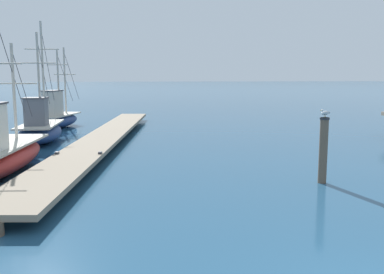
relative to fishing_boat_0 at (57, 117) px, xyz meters
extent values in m
cube|color=gray|center=(3.61, -7.10, -0.34)|extent=(3.83, 23.34, 0.16)
cylinder|color=brown|center=(3.00, -14.06, -0.57)|extent=(0.36, 0.36, 0.29)
cylinder|color=brown|center=(3.41, -9.42, -0.57)|extent=(0.36, 0.36, 0.29)
cylinder|color=brown|center=(3.81, -4.78, -0.57)|extent=(0.36, 0.36, 0.29)
cylinder|color=brown|center=(4.22, -0.15, -0.57)|extent=(0.36, 0.36, 0.29)
cylinder|color=brown|center=(4.63, 4.49, -0.57)|extent=(0.36, 0.36, 0.29)
cube|color=#333338|center=(2.41, -11.67, -0.22)|extent=(0.14, 0.21, 0.08)
cube|color=#333338|center=(4.00, -11.81, -0.22)|extent=(0.14, 0.21, 0.08)
ellipsoid|color=navy|center=(0.03, 0.12, -0.29)|extent=(2.60, 4.73, 0.85)
cube|color=#B2AD9E|center=(0.03, 0.12, 0.09)|extent=(2.31, 4.25, 0.08)
cube|color=#B7B2A8|center=(-0.13, -0.54, 0.88)|extent=(1.06, 1.46, 1.49)
cube|color=#3D3D42|center=(-0.13, -0.54, 1.66)|extent=(1.15, 1.58, 0.06)
cylinder|color=#B2ADA3|center=(0.08, 0.33, 2.15)|extent=(0.11, 0.11, 4.03)
cylinder|color=#B2ADA3|center=(0.08, 0.33, 3.26)|extent=(1.44, 0.39, 0.06)
cylinder|color=#333338|center=(0.33, 1.39, 2.35)|extent=(0.50, 2.05, 2.99)
cylinder|color=#B2ADA3|center=(0.31, 1.31, 2.26)|extent=(0.11, 0.11, 4.26)
cylinder|color=#B2ADA3|center=(0.31, 1.31, 2.65)|extent=(1.44, 0.39, 0.06)
cylinder|color=#333338|center=(0.57, 2.43, 2.48)|extent=(0.53, 2.16, 3.15)
cylinder|color=#333338|center=(0.78, -11.17, 2.93)|extent=(0.17, 2.54, 3.61)
cylinder|color=#B2ADA3|center=(0.79, -10.98, 2.02)|extent=(0.11, 0.11, 3.55)
cylinder|color=#B2ADA3|center=(0.79, -10.98, 2.32)|extent=(1.75, 0.16, 0.06)
cylinder|color=#333338|center=(0.84, -10.03, 2.20)|extent=(0.13, 1.85, 2.63)
ellipsoid|color=navy|center=(0.42, -6.00, -0.24)|extent=(2.04, 4.61, 0.95)
cube|color=#B2AD9E|center=(0.42, -6.00, 0.20)|extent=(1.80, 4.15, 0.08)
cube|color=#565B66|center=(0.44, -6.68, 0.87)|extent=(1.00, 0.97, 1.28)
cube|color=#3D3D42|center=(0.44, -6.68, 1.54)|extent=(1.08, 1.05, 0.06)
cylinder|color=#B2ADA3|center=(0.42, -5.77, 2.46)|extent=(0.11, 0.11, 4.45)
cylinder|color=#B2ADA3|center=(0.42, -5.77, 3.21)|extent=(1.70, 0.11, 0.06)
cylinder|color=#333338|center=(0.38, -4.57, 2.69)|extent=(0.10, 2.32, 3.30)
cylinder|color=#B2ADA3|center=(0.38, -4.75, 2.78)|extent=(0.11, 0.11, 5.10)
cylinder|color=#B2ADA3|center=(0.38, -4.75, 3.93)|extent=(1.70, 0.11, 0.06)
cylinder|color=#333338|center=(0.34, -3.37, 3.04)|extent=(0.11, 2.65, 3.77)
cylinder|color=brown|center=(11.21, -15.05, 0.31)|extent=(0.26, 0.26, 2.06)
cylinder|color=#28282D|center=(11.21, -15.05, 1.31)|extent=(0.30, 0.30, 0.06)
cylinder|color=gold|center=(11.22, -15.08, 1.38)|extent=(0.01, 0.01, 0.07)
cylinder|color=gold|center=(11.20, -15.03, 1.38)|extent=(0.01, 0.01, 0.07)
ellipsoid|color=white|center=(11.21, -15.05, 1.48)|extent=(0.30, 0.22, 0.13)
ellipsoid|color=silver|center=(11.25, -15.10, 1.49)|extent=(0.23, 0.12, 0.09)
ellipsoid|color=#383838|center=(11.35, -15.05, 1.49)|extent=(0.07, 0.05, 0.04)
ellipsoid|color=silver|center=(11.21, -15.00, 1.49)|extent=(0.23, 0.12, 0.09)
ellipsoid|color=#383838|center=(11.31, -14.96, 1.49)|extent=(0.07, 0.05, 0.04)
cone|color=white|center=(11.35, -15.00, 1.48)|extent=(0.10, 0.10, 0.07)
sphere|color=white|center=(11.11, -15.10, 1.57)|extent=(0.08, 0.08, 0.08)
cone|color=gold|center=(11.06, -15.12, 1.56)|extent=(0.05, 0.04, 0.02)
camera|label=1|loc=(5.90, -27.69, 2.66)|focal=40.07mm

